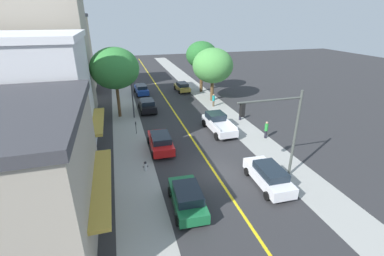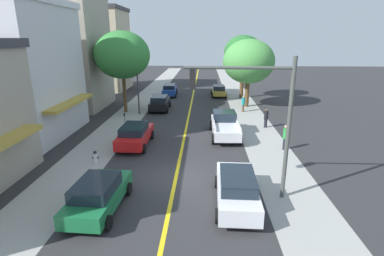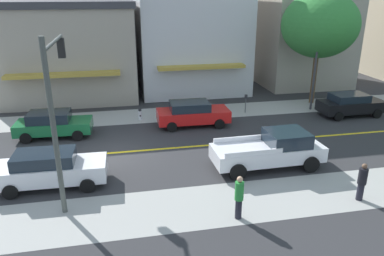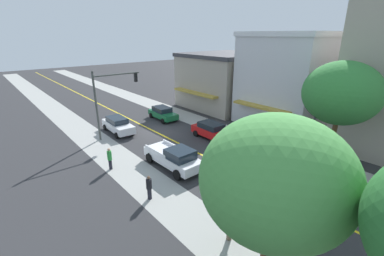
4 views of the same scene
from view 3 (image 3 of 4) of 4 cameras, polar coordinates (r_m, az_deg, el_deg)
ground_plane at (r=20.77m, az=-11.75°, el=-3.72°), size 140.00×140.00×0.00m
sidewalk_left at (r=26.52m, az=-11.86°, el=1.59°), size 3.25×126.00×0.01m
sidewalk_right at (r=15.33m, az=-11.55°, el=-12.92°), size 3.25×126.00×0.01m
road_centerline_stripe at (r=20.77m, az=-11.75°, el=-3.72°), size 0.20×126.00×0.00m
tan_rowhouse at (r=33.93m, az=-18.09°, el=11.69°), size 12.48×10.69×7.60m
brick_apartment_block at (r=34.19m, az=-0.63°, el=15.06°), size 11.31×9.25×10.39m
pale_office_building at (r=37.50m, az=16.04°, el=17.50°), size 9.72×7.96×13.93m
street_tree_left_far at (r=29.96m, az=18.97°, el=14.67°), size 5.64×5.64×8.34m
fire_hydrant at (r=25.61m, az=-7.95°, el=2.10°), size 0.44×0.24×0.81m
parking_meter at (r=27.01m, az=8.22°, el=4.13°), size 0.12×0.18×1.35m
traffic_light_mast at (r=15.64m, az=-20.13°, el=5.11°), size 4.97×0.32×6.86m
street_lamp at (r=28.34m, az=18.43°, el=9.76°), size 0.70×0.36×5.78m
red_sedan_left_curb at (r=24.16m, az=0.04°, el=2.27°), size 2.15×4.66×1.60m
black_sedan_left_curb at (r=28.42m, az=23.07°, el=3.37°), size 2.12×4.51×1.58m
white_sedan_right_curb at (r=17.85m, az=-20.87°, el=-5.80°), size 2.11×4.83×1.64m
green_sedan_left_curb at (r=23.81m, az=-20.51°, el=0.60°), size 2.23×4.47×1.55m
white_pickup_truck at (r=18.88m, az=12.02°, el=-3.27°), size 2.36×5.51×1.81m
pedestrian_green_shirt at (r=14.49m, az=7.21°, el=-10.33°), size 0.34×0.34×1.80m
pedestrian_black_shirt at (r=17.12m, az=24.56°, el=-7.40°), size 0.37×0.37×1.67m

